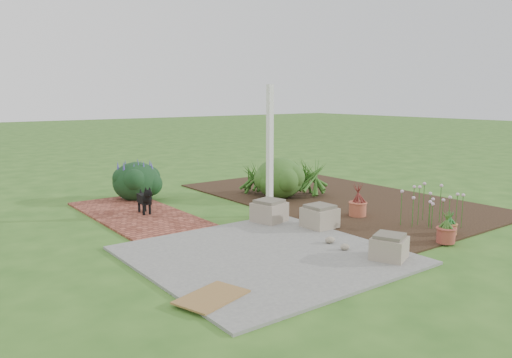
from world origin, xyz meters
TOP-DOWN VIEW (x-y plane):
  - ground at (0.00, 0.00)m, footprint 80.00×80.00m
  - concrete_patio at (-1.25, -1.75)m, footprint 3.50×3.50m
  - brick_path at (-1.70, 1.75)m, footprint 1.60×3.50m
  - garden_bed at (2.50, 0.50)m, footprint 4.00×7.00m
  - veranda_post at (0.30, 0.10)m, footprint 0.10×0.10m
  - stone_trough_near at (0.02, -2.96)m, footprint 0.59×0.59m
  - stone_trough_mid at (0.43, -1.14)m, footprint 0.52×0.52m
  - stone_trough_far at (-0.02, -0.30)m, footprint 0.62×0.62m
  - coir_doormat at (-2.71, -2.64)m, footprint 0.92×0.73m
  - black_dog at (-1.59, 1.58)m, footprint 0.22×0.59m
  - cream_ceramic_urn at (-1.25, 3.29)m, footprint 0.32×0.32m
  - evergreen_shrub at (1.52, 1.29)m, footprint 1.18×1.18m
  - agapanthus_clump_back at (2.23, 1.03)m, footprint 1.18×1.18m
  - agapanthus_clump_front at (1.41, 2.08)m, footprint 1.08×1.08m
  - pink_flower_patch at (2.09, -2.34)m, footprint 1.20×1.20m
  - terracotta_pot_bronze at (1.61, -0.96)m, footprint 0.40×0.40m
  - terracotta_pot_small_left at (1.85, -2.75)m, footprint 0.28×0.28m
  - terracotta_pot_small_right at (1.37, -2.98)m, footprint 0.31×0.31m
  - purple_flowering_bush at (-1.12, 3.06)m, footprint 1.05×1.05m

SIDE VIEW (x-z plane):
  - ground at x=0.00m, z-range 0.00..0.00m
  - garden_bed at x=2.50m, z-range 0.00..0.03m
  - concrete_patio at x=-1.25m, z-range 0.00..0.04m
  - brick_path at x=-1.70m, z-range 0.00..0.04m
  - coir_doormat at x=-2.71m, z-range 0.04..0.06m
  - terracotta_pot_small_left at x=1.85m, z-range 0.03..0.21m
  - terracotta_pot_small_right at x=1.37m, z-range 0.03..0.27m
  - terracotta_pot_bronze at x=1.61m, z-range 0.03..0.29m
  - stone_trough_near at x=0.02m, z-range 0.04..0.34m
  - stone_trough_mid at x=0.43m, z-range 0.04..0.38m
  - stone_trough_far at x=-0.02m, z-range 0.04..0.38m
  - cream_ceramic_urn at x=-1.25m, z-range 0.04..0.41m
  - black_dog at x=-1.59m, z-range 0.09..0.59m
  - pink_flower_patch at x=2.09m, z-range 0.03..0.72m
  - purple_flowering_bush at x=-1.12m, z-range 0.00..0.88m
  - agapanthus_clump_front at x=1.41m, z-range 0.03..0.85m
  - evergreen_shrub at x=1.52m, z-range 0.03..0.95m
  - agapanthus_clump_back at x=2.23m, z-range 0.03..1.03m
  - veranda_post at x=0.30m, z-range 0.00..2.50m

